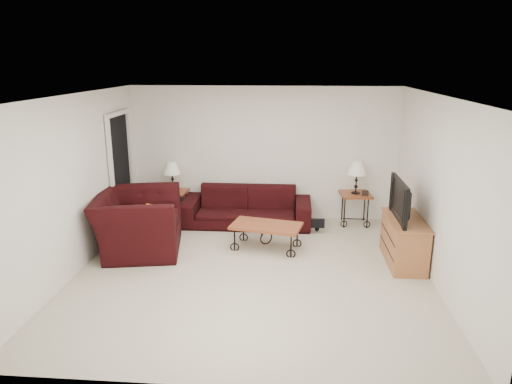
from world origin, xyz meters
TOP-DOWN VIEW (x-y plane):
  - ground at (0.00, 0.00)m, footprint 5.00×5.00m
  - wall_back at (0.00, 2.50)m, footprint 5.00×0.02m
  - wall_front at (0.00, -2.50)m, footprint 5.00×0.02m
  - wall_left at (-2.50, 0.00)m, footprint 0.02×5.00m
  - wall_right at (2.50, 0.00)m, footprint 0.02×5.00m
  - ceiling at (0.00, 0.00)m, footprint 5.00×5.00m
  - doorway at (-2.47, 1.65)m, footprint 0.08×0.94m
  - sofa at (-0.28, 2.02)m, footprint 2.35×0.92m
  - side_table_left at (-1.70, 2.20)m, footprint 0.55×0.55m
  - side_table_right at (1.71, 2.20)m, footprint 0.59×0.59m
  - lamp_left at (-1.70, 2.20)m, footprint 0.34×0.34m
  - lamp_right at (1.71, 2.20)m, footprint 0.37×0.37m
  - photo_frame_left at (-1.85, 2.05)m, footprint 0.11×0.03m
  - photo_frame_right at (1.86, 2.05)m, footprint 0.12×0.03m
  - coffee_table at (0.15, 0.88)m, footprint 1.20×0.82m
  - armchair at (-1.88, 0.66)m, footprint 1.49×1.64m
  - throw_pillow at (-1.72, 0.61)m, footprint 0.19×0.44m
  - tv_stand at (2.23, 0.51)m, footprint 0.48×1.15m
  - television at (2.21, 0.51)m, footprint 0.13×1.03m
  - backpack at (1.01, 1.75)m, footprint 0.40×0.32m

SIDE VIEW (x-z plane):
  - ground at x=0.00m, z-range 0.00..0.00m
  - coffee_table at x=0.15m, z-range 0.00..0.41m
  - backpack at x=1.01m, z-range 0.00..0.48m
  - side_table_left at x=-1.70m, z-range 0.00..0.56m
  - side_table_right at x=1.71m, z-range 0.00..0.59m
  - sofa at x=-0.28m, z-range 0.00..0.69m
  - tv_stand at x=2.23m, z-range 0.00..0.69m
  - armchair at x=-1.88m, z-range 0.00..0.94m
  - throw_pillow at x=-1.72m, z-range 0.31..0.73m
  - photo_frame_left at x=-1.85m, z-range 0.56..0.65m
  - photo_frame_right at x=1.86m, z-range 0.59..0.69m
  - lamp_left at x=-1.70m, z-range 0.56..1.12m
  - lamp_right at x=1.71m, z-range 0.59..1.19m
  - television at x=2.21m, z-range 0.69..1.28m
  - doorway at x=-2.47m, z-range 0.00..2.04m
  - wall_back at x=0.00m, z-range 0.00..2.50m
  - wall_front at x=0.00m, z-range 0.00..2.50m
  - wall_left at x=-2.50m, z-range 0.00..2.50m
  - wall_right at x=2.50m, z-range 0.00..2.50m
  - ceiling at x=0.00m, z-range 2.50..2.50m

